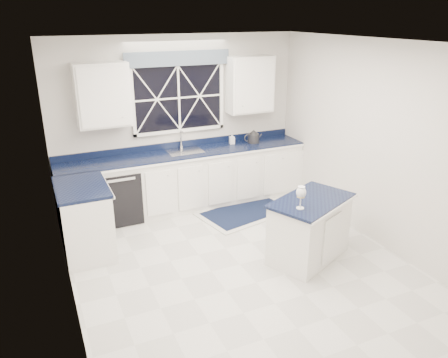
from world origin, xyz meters
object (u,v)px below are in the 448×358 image
faucet (181,139)px  kettle (253,137)px  wine_glass (301,193)px  island (309,229)px  dishwasher (119,194)px  soap_bottle (232,139)px

faucet → kettle: (1.21, -0.17, -0.06)m
faucet → wine_glass: bearing=-76.4°
island → kettle: size_ratio=4.07×
dishwasher → wine_glass: wine_glass is taller
dishwasher → island: 2.93m
dishwasher → faucet: (1.10, 0.19, 0.69)m
island → kettle: bearing=57.2°
faucet → island: 2.60m
faucet → wine_glass: size_ratio=1.08×
kettle → wine_glass: (-0.61, -2.34, -0.03)m
island → wine_glass: wine_glass is taller
faucet → wine_glass: faucet is taller
dishwasher → soap_bottle: (1.96, 0.11, 0.62)m
faucet → island: (0.89, -2.34, -0.69)m
island → wine_glass: bearing=-173.6°
kettle → wine_glass: 2.42m
faucet → kettle: 1.23m
island → wine_glass: size_ratio=4.59×
faucet → island: size_ratio=0.24×
faucet → soap_bottle: (0.86, -0.08, -0.07)m
dishwasher → faucet: size_ratio=2.72×
soap_bottle → kettle: bearing=-13.9°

